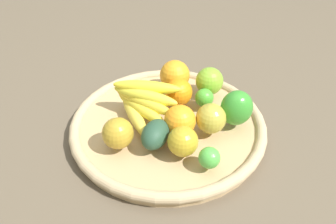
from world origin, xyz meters
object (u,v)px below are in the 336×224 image
Objects in this scene: apple_3 at (183,141)px; apple_0 at (209,81)px; orange_2 at (175,75)px; lime_1 at (209,158)px; bell_pepper at (237,108)px; lime_0 at (204,98)px; apple_1 at (118,133)px; orange_0 at (180,121)px; avocado at (155,134)px; apple_2 at (211,118)px; orange_1 at (179,92)px; banana_bunch at (142,101)px.

apple_3 is 0.24m from apple_0.
lime_1 is at bearing -149.85° from orange_2.
bell_pepper is at bearing -119.25° from orange_2.
apple_3 is at bearing 177.64° from lime_0.
bell_pepper is 0.13m from apple_0.
apple_0 is at bearing -29.62° from apple_1.
bell_pepper is at bearing -57.21° from orange_0.
bell_pepper is (0.13, -0.09, 0.01)m from apple_3.
apple_3 is 0.75× the size of bell_pepper.
apple_2 is (0.08, -0.11, 0.01)m from avocado.
orange_2 is 1.15× the size of orange_1.
apple_3 is at bearing -97.36° from avocado.
bell_pepper is at bearing -79.72° from banana_bunch.
orange_2 is at bearing 20.20° from apple_3.
banana_bunch is at bearing 34.91° from avocado.
bell_pepper is (0.12, -0.16, 0.02)m from avocado.
apple_0 is at bearing -17.52° from avocado.
orange_0 reaches higher than apple_3.
avocado is 1.19× the size of orange_1.
apple_1 is (0.00, 0.20, 0.01)m from lime_1.
avocado is 0.18m from lime_0.
bell_pepper reaches higher than apple_3.
apple_0 is at bearing 11.85° from lime_1.
orange_2 is 1.71× the size of lime_0.
lime_0 is at bearing -23.15° from avocado.
banana_bunch is (0.09, 0.13, 0.01)m from apple_3.
apple_2 is at bearing -65.30° from orange_0.
apple_1 is at bearing 110.18° from avocado.
banana_bunch is at bearing 164.06° from orange_2.
apple_1 is at bearing 143.45° from lime_0.
orange_0 reaches higher than apple_2.
avocado is 0.13m from apple_2.
orange_2 is 0.09m from apple_0.
lime_1 is (-0.11, -0.02, -0.01)m from apple_2.
avocado is 1.14× the size of apple_0.
banana_bunch is 3.77× the size of lime_1.
banana_bunch is 0.22m from bell_pepper.
apple_3 reaches higher than lime_0.
apple_2 is 0.07m from bell_pepper.
banana_bunch reaches higher than apple_3.
orange_1 is (0.17, 0.06, 0.00)m from apple_3.
orange_1 is (-0.07, -0.03, -0.01)m from orange_2.
banana_bunch reaches higher than avocado.
orange_0 is 1.03× the size of orange_1.
apple_1 is at bearing 120.96° from apple_2.
orange_0 is 0.12m from lime_1.
bell_pepper is 1.26× the size of apple_1.
apple_2 is at bearing -91.68° from banana_bunch.
avocado is 1.16× the size of orange_0.
bell_pepper is at bearing -102.79° from orange_1.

